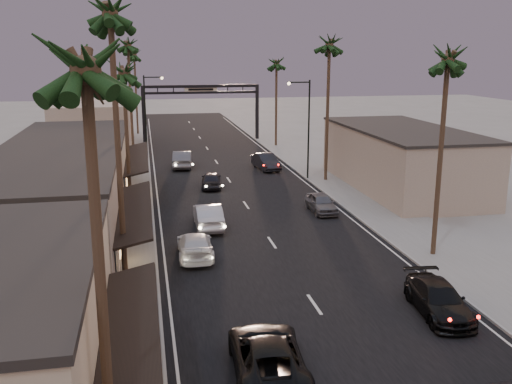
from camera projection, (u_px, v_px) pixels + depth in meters
name	position (u px, v px, depth m)	size (l,w,h in m)	color
ground	(240.00, 196.00, 46.45)	(200.00, 200.00, 0.00)	slate
road	(230.00, 182.00, 51.21)	(14.00, 120.00, 0.02)	black
sidewalk_left	(124.00, 170.00, 56.09)	(5.00, 92.00, 0.12)	slate
sidewalk_right	(310.00, 163.00, 59.65)	(5.00, 92.00, 0.12)	slate
storefront_mid	(40.00, 221.00, 30.02)	(8.00, 14.00, 5.50)	gray
storefront_far	(74.00, 167.00, 45.32)	(8.00, 16.00, 5.00)	#C1B093
storefront_dist	(96.00, 125.00, 67.11)	(8.00, 20.00, 6.00)	gray
building_right	(402.00, 160.00, 48.47)	(8.00, 18.00, 5.00)	gray
arch	(201.00, 99.00, 73.70)	(15.20, 0.40, 7.27)	black
streetlight_right	(306.00, 121.00, 51.23)	(2.13, 0.30, 9.00)	black
streetlight_left	(148.00, 110.00, 61.03)	(2.13, 0.30, 9.00)	black
palm_la	(84.00, 50.00, 12.56)	(3.20, 3.20, 13.20)	#38281C
palm_lb	(110.00, 4.00, 24.49)	(3.20, 3.20, 15.20)	#38281C
palm_lc	(123.00, 66.00, 38.52)	(3.20, 3.20, 12.20)	#38281C
palm_ld	(128.00, 41.00, 56.16)	(3.20, 3.20, 14.20)	#38281C
palm_ra	(449.00, 51.00, 30.08)	(3.20, 3.20, 13.20)	#38281C
palm_rb	(330.00, 40.00, 48.90)	(3.20, 3.20, 14.20)	#38281C
palm_rc	(277.00, 60.00, 68.42)	(3.20, 3.20, 12.20)	#38281C
palm_far	(134.00, 52.00, 78.36)	(3.20, 3.20, 13.20)	#38281C
oncoming_pickup	(268.00, 356.00, 20.48)	(2.56, 5.55, 1.54)	black
oncoming_silver	(208.00, 216.00, 37.92)	(1.69, 4.85, 1.60)	#ACACB2
oncoming_white	(195.00, 245.00, 32.45)	(1.95, 4.79, 1.39)	silver
oncoming_dgrey	(211.00, 180.00, 49.02)	(1.67, 4.14, 1.41)	black
oncoming_grey_far	(182.00, 159.00, 57.61)	(1.81, 5.18, 1.71)	#525258
curbside_black	(439.00, 299.00, 25.35)	(1.96, 4.82, 1.40)	black
curbside_grey	(321.00, 203.00, 41.56)	(1.63, 4.04, 1.38)	#4E4F53
curbside_far	(266.00, 162.00, 56.72)	(1.66, 4.77, 1.57)	black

